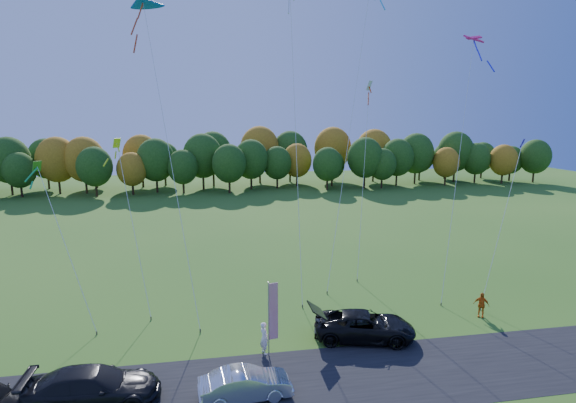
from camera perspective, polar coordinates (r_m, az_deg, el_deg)
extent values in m
plane|color=#2C5E19|center=(26.90, 2.29, -17.24)|extent=(160.00, 160.00, 0.00)
cube|color=black|center=(23.53, 4.50, -21.69)|extent=(90.00, 6.00, 0.01)
imported|color=black|center=(27.12, 9.73, -15.28)|extent=(6.16, 3.91, 1.58)
imported|color=silver|center=(22.00, -5.43, -22.11)|extent=(4.32, 1.85, 1.38)
imported|color=black|center=(23.13, -23.51, -20.81)|extent=(5.81, 2.41, 1.68)
imported|color=silver|center=(25.26, -3.04, -16.91)|extent=(0.63, 0.76, 1.80)
imported|color=gray|center=(26.96, 4.03, -15.20)|extent=(0.98, 1.03, 1.67)
imported|color=#CA6213|center=(31.85, 23.33, -11.95)|extent=(1.00, 0.86, 1.62)
cylinder|color=#999999|center=(24.46, -2.48, -14.75)|extent=(0.06, 0.06, 4.18)
cube|color=red|center=(24.36, -1.89, -13.77)|extent=(0.52, 0.13, 3.14)
cube|color=navy|center=(23.93, -1.91, -11.21)|extent=(0.52, 0.12, 0.82)
cylinder|color=#4C3F33|center=(28.25, -11.09, -15.78)|extent=(0.08, 0.08, 0.20)
cone|color=#0C51B0|center=(37.13, -17.94, 23.00)|extent=(2.83, 2.16, 3.09)
cylinder|color=#4C3F33|center=(33.25, 4.98, -11.43)|extent=(0.08, 0.08, 0.20)
cylinder|color=#4C3F33|center=(30.96, 1.84, -13.13)|extent=(0.08, 0.08, 0.20)
cylinder|color=#4C3F33|center=(32.93, 18.86, -12.22)|extent=(0.08, 0.08, 0.20)
cube|color=#DE186F|center=(40.68, 22.52, 18.53)|extent=(3.39, 1.17, 1.28)
cylinder|color=#4C3F33|center=(30.52, -17.00, -13.98)|extent=(0.08, 0.08, 0.20)
cube|color=#E0FF1A|center=(33.67, -20.92, 6.95)|extent=(1.15, 1.15, 1.36)
cylinder|color=#4C3F33|center=(29.71, -23.12, -15.10)|extent=(0.08, 0.08, 0.20)
cube|color=#308916|center=(31.86, -29.26, 3.94)|extent=(1.09, 1.09, 1.29)
cylinder|color=#4C3F33|center=(35.84, 8.78, -9.86)|extent=(0.08, 0.08, 0.20)
cube|color=silver|center=(40.22, 10.28, 14.29)|extent=(1.36, 1.36, 1.62)
cylinder|color=#4C3F33|center=(33.14, 23.23, -12.38)|extent=(0.08, 0.08, 0.20)
cube|color=#290CA8|center=(35.84, 27.62, 6.58)|extent=(1.04, 1.04, 1.23)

